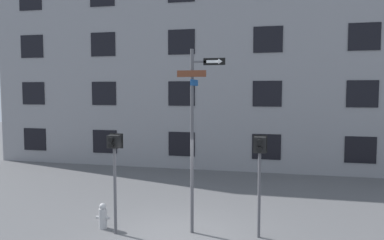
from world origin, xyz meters
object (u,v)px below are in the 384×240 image
pedestrian_signal_right (260,158)px  fire_hydrant (103,216)px  pedestrian_signal_left (114,157)px  street_sign_pole (194,127)px

pedestrian_signal_right → fire_hydrant: (-4.19, -0.30, -1.72)m
pedestrian_signal_left → fire_hydrant: bearing=151.1°
street_sign_pole → fire_hydrant: (-2.51, -0.25, -2.48)m
pedestrian_signal_right → fire_hydrant: pedestrian_signal_right is taller
pedestrian_signal_left → fire_hydrant: pedestrian_signal_left is taller
fire_hydrant → pedestrian_signal_left: bearing=-28.9°
pedestrian_signal_right → fire_hydrant: 4.53m
fire_hydrant → pedestrian_signal_right: bearing=4.1°
street_sign_pole → pedestrian_signal_right: (1.68, 0.05, -0.76)m
pedestrian_signal_left → fire_hydrant: size_ratio=3.75×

